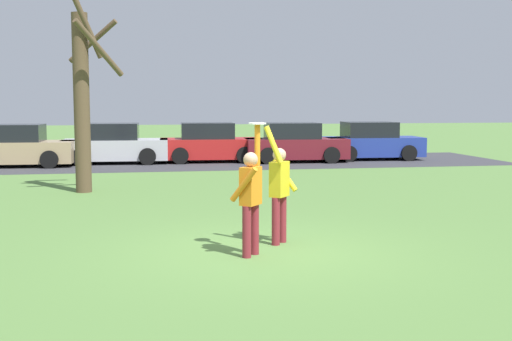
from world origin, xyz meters
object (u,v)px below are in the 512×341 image
person_defender (279,187)px  parked_car_red (210,144)px  bare_tree_tall (83,96)px  frisbee_disc (257,123)px  parked_car_blue (371,142)px  parked_car_tan (17,147)px  person_catcher (251,195)px  parked_car_silver (115,145)px  parked_car_maroon (295,144)px

person_defender → parked_car_red: bearing=-143.6°
bare_tree_tall → frisbee_disc: bearing=-67.3°
person_defender → parked_car_blue: size_ratio=0.49×
person_defender → parked_car_tan: (-6.85, 14.93, -0.25)m
parked_car_tan → parked_car_blue: (14.20, 0.50, 0.00)m
person_catcher → parked_car_silver: person_catcher is taller
parked_car_red → parked_car_blue: same height
parked_car_blue → bare_tree_tall: bare_tree_tall is taller
person_defender → bare_tree_tall: bearing=-114.1°
parked_car_silver → frisbee_disc: bearing=-77.7°
parked_car_tan → parked_car_maroon: bearing=2.8°
parked_car_red → frisbee_disc: bearing=-91.0°
frisbee_disc → parked_car_blue: (7.85, 16.06, -1.37)m
parked_car_maroon → parked_car_red: bearing=172.3°
person_catcher → parked_car_red: 16.43m
parked_car_blue → parked_car_red: bearing=-178.7°
parked_car_blue → person_defender: bearing=-112.9°
person_catcher → parked_car_silver: 16.62m
person_defender → parked_car_tan: size_ratio=0.49×
person_catcher → bare_tree_tall: (-3.15, 8.04, 1.61)m
parked_car_red → parked_car_silver: bearing=-177.7°
parked_car_blue → parked_car_tan: bearing=-175.4°
person_catcher → parked_car_tan: (-6.21, 15.74, -0.25)m
person_defender → parked_car_tan: bearing=-117.0°
frisbee_disc → parked_car_red: 16.30m
frisbee_disc → parked_car_blue: size_ratio=0.07×
parked_car_tan → person_defender: bearing=-62.8°
parked_car_maroon → parked_car_blue: (3.45, 0.46, 0.00)m
person_catcher → parked_car_maroon: bearing=22.3°
parked_car_silver → person_catcher: bearing=-78.2°
person_catcher → parked_car_tan: person_catcher is taller
person_catcher → person_defender: (0.64, 0.80, -0.00)m
frisbee_disc → parked_car_tan: size_ratio=0.07×
person_defender → bare_tree_tall: 8.32m
person_catcher → frisbee_disc: frisbee_disc is taller
person_defender → parked_car_red: (0.52, 15.59, -0.25)m
person_defender → frisbee_disc: size_ratio=7.30×
parked_car_tan → person_catcher: bearing=-65.9°
parked_car_tan → parked_car_red: size_ratio=1.00×
frisbee_disc → person_defender: bearing=51.7°
frisbee_disc → bare_tree_tall: (-3.29, 7.86, 0.50)m
person_defender → person_catcher: bearing=0.0°
person_catcher → bare_tree_tall: bearing=59.7°
person_catcher → parked_car_red: size_ratio=0.50×
parked_car_red → bare_tree_tall: (-4.30, -8.35, 1.86)m
frisbee_disc → parked_car_silver: 16.52m
parked_car_silver → person_defender: bearing=-75.5°
frisbee_disc → bare_tree_tall: bare_tree_tall is taller
frisbee_disc → parked_car_tan: frisbee_disc is taller
person_catcher → parked_car_maroon: size_ratio=0.50×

